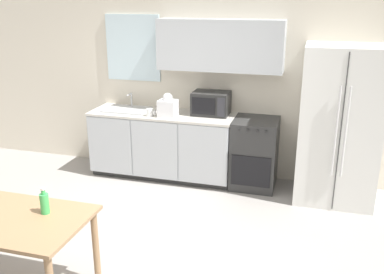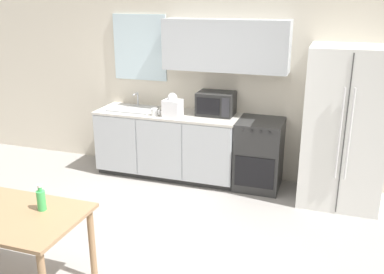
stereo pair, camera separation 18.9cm
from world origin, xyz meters
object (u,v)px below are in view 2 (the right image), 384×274
at_px(coffee_mug, 155,112).
at_px(drink_bottle, 41,200).
at_px(oven_range, 259,154).
at_px(dining_table, 9,224).
at_px(microwave, 216,103).
at_px(refrigerator, 344,127).

height_order(coffee_mug, drink_bottle, coffee_mug).
height_order(oven_range, dining_table, oven_range).
bearing_deg(coffee_mug, drink_bottle, -89.41).
relative_size(oven_range, drink_bottle, 4.03).
bearing_deg(dining_table, microwave, 71.40).
relative_size(refrigerator, coffee_mug, 15.20).
bearing_deg(drink_bottle, coffee_mug, 90.59).
bearing_deg(coffee_mug, microwave, 21.61).
distance_m(microwave, coffee_mug, 0.80).
relative_size(microwave, dining_table, 0.39).
relative_size(dining_table, drink_bottle, 5.48).
distance_m(oven_range, coffee_mug, 1.46).
bearing_deg(drink_bottle, dining_table, -149.75).
bearing_deg(oven_range, microwave, 171.59).
xyz_separation_m(oven_range, dining_table, (-1.56, -2.74, 0.18)).
bearing_deg(refrigerator, coffee_mug, -177.11).
relative_size(refrigerator, drink_bottle, 8.40).
distance_m(oven_range, drink_bottle, 2.95).
relative_size(oven_range, refrigerator, 0.48).
distance_m(coffee_mug, drink_bottle, 2.40).
bearing_deg(refrigerator, dining_table, -133.91).
xyz_separation_m(microwave, drink_bottle, (-0.72, -2.69, -0.23)).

